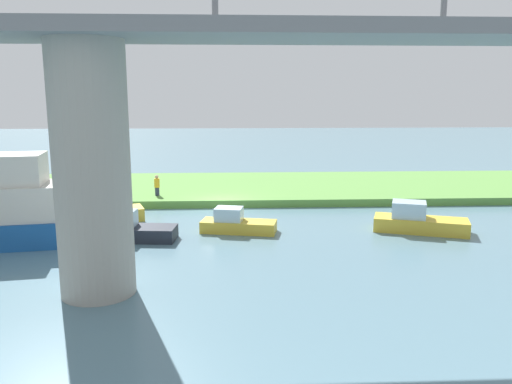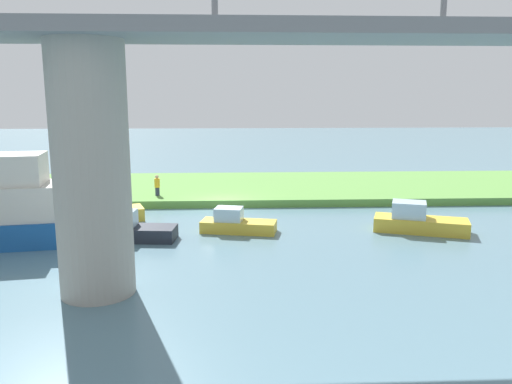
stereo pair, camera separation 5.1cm
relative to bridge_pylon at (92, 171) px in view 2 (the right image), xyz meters
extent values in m
plane|color=slate|center=(-4.27, -14.02, -4.51)|extent=(160.00, 160.00, 0.00)
cube|color=#5B9342|center=(-4.27, -20.02, -4.26)|extent=(80.00, 12.00, 0.50)
cylinder|color=#9E998E|center=(0.00, 0.00, 0.00)|extent=(2.66, 2.66, 9.02)
cube|color=slate|center=(0.00, 0.00, 4.76)|extent=(60.80, 4.00, 0.50)
cylinder|color=#2D334C|center=(0.10, -15.97, -3.74)|extent=(0.29, 0.29, 0.55)
cylinder|color=gold|center=(0.10, -15.97, -3.16)|extent=(0.42, 0.42, 0.60)
sphere|color=tan|center=(0.10, -15.97, -2.74)|extent=(0.24, 0.24, 0.24)
cylinder|color=brown|center=(4.73, -14.79, -3.46)|extent=(0.20, 0.20, 1.10)
cube|color=gold|center=(-14.91, -7.81, -4.14)|extent=(5.08, 3.18, 0.74)
cube|color=silver|center=(-14.31, -8.02, -3.34)|extent=(2.08, 1.85, 0.85)
cube|color=#1E232D|center=(0.14, -6.99, -4.17)|extent=(4.57, 2.01, 0.69)
cube|color=silver|center=(0.73, -7.05, -3.43)|extent=(1.71, 1.41, 0.79)
cube|color=gold|center=(2.60, -10.80, -4.14)|extent=(5.02, 3.12, 0.74)
cube|color=silver|center=(3.20, -10.60, -3.35)|extent=(2.05, 1.82, 0.84)
cube|color=gold|center=(-5.26, -8.22, -4.21)|extent=(4.13, 2.16, 0.61)
cube|color=silver|center=(-4.74, -8.32, -3.55)|extent=(1.61, 1.38, 0.70)
camera|label=1|loc=(-4.89, 18.03, 2.65)|focal=35.86mm
camera|label=2|loc=(-4.94, 18.03, 2.65)|focal=35.86mm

